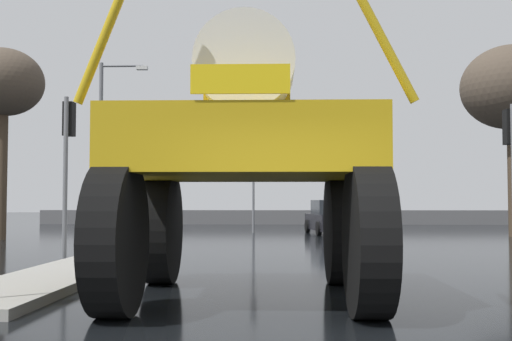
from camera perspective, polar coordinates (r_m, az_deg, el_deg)
ground_plane at (r=23.74m, az=2.60°, el=-6.32°), size 120.00×120.00×0.00m
median_island at (r=12.32m, az=-17.52°, el=-9.10°), size 1.67×7.90×0.15m
oversize_sprayer at (r=9.61m, az=-0.81°, el=0.74°), size 4.32×5.29×4.78m
sedan_ahead at (r=28.67m, az=6.83°, el=-4.27°), size 2.32×4.30×1.52m
traffic_signal_near_left at (r=16.21m, az=-16.59°, el=2.51°), size 0.24×0.54×4.01m
traffic_signal_near_right at (r=16.27m, az=21.98°, el=1.94°), size 0.24×0.54×3.76m
traffic_signal_far_left at (r=29.55m, az=-0.23°, el=0.29°), size 0.24×0.55×4.18m
traffic_signal_far_right at (r=29.61m, az=7.29°, el=-1.02°), size 0.24×0.55×3.25m
streetlight_far_left at (r=28.94m, az=-13.49°, el=2.92°), size 2.18×0.24×7.66m
bare_tree_left at (r=26.41m, az=-21.81°, el=7.17°), size 3.07×3.07×7.36m
bare_tree_right at (r=28.74m, az=22.01°, el=6.87°), size 4.15×4.15×8.00m
roadside_barrier at (r=40.23m, az=2.50°, el=-4.24°), size 31.34×0.24×0.90m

